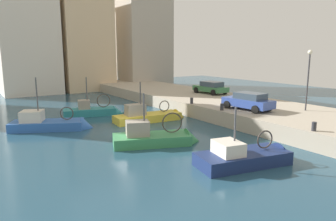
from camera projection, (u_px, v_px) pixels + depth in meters
name	position (u px, v px, depth m)	size (l,w,h in m)	color
water_surface	(130.00, 132.00, 23.28)	(80.00, 80.00, 0.00)	navy
quay_wall	(240.00, 109.00, 29.40)	(9.00, 56.00, 1.20)	#ADA08C
fishing_boat_green	(158.00, 142.00, 20.30)	(5.99, 3.84, 4.26)	#388951
fishing_boat_teal	(94.00, 114.00, 29.43)	(5.74, 2.95, 4.36)	teal
fishing_boat_yellow	(151.00, 119.00, 27.04)	(6.69, 2.43, 4.22)	gold
fishing_boat_navy	(248.00, 162.00, 16.69)	(6.02, 3.09, 4.06)	navy
fishing_boat_blue	(52.00, 127.00, 24.13)	(6.34, 4.32, 4.91)	#2D60B7
parked_car_green	(211.00, 87.00, 35.38)	(2.11, 4.26, 1.37)	#387547
parked_car_blue	(248.00, 101.00, 25.50)	(2.24, 4.30, 1.42)	#334C9E
mooring_bollard_south	(314.00, 126.00, 18.79)	(0.28, 0.28, 0.55)	#2D2D33
mooring_bollard_mid	(222.00, 107.00, 25.35)	(0.28, 0.28, 0.55)	#2D2D33
mooring_bollard_north	(192.00, 101.00, 28.63)	(0.28, 0.28, 0.55)	#2D2D33
quay_streetlamp	(309.00, 70.00, 24.77)	(0.36, 0.36, 4.83)	#38383D
waterfront_building_west_mid	(26.00, 21.00, 42.63)	(7.89, 6.77, 19.78)	silver
waterfront_building_central	(83.00, 41.00, 48.09)	(7.52, 8.63, 14.96)	beige
waterfront_building_east_mid	(142.00, 25.00, 52.35)	(8.00, 8.04, 20.28)	#B2A899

